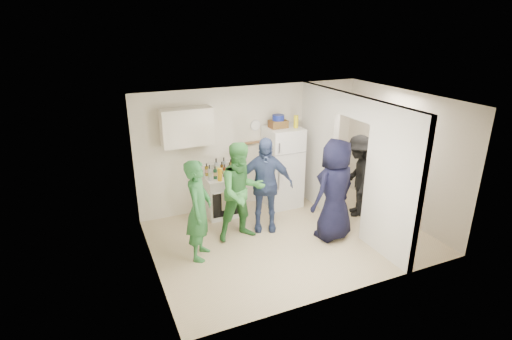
{
  "coord_description": "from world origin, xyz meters",
  "views": [
    {
      "loc": [
        -3.11,
        -5.55,
        3.69
      ],
      "look_at": [
        -0.5,
        0.4,
        1.25
      ],
      "focal_mm": 28.0,
      "sensor_mm": 36.0,
      "label": 1
    }
  ],
  "objects": [
    {
      "name": "person_nook",
      "position": [
        1.66,
        0.33,
        0.82
      ],
      "size": [
        1.04,
        1.22,
        1.64
      ],
      "primitive_type": "imported",
      "rotation": [
        0.0,
        0.0,
        -2.06
      ],
      "color": "black",
      "rests_on": "floor"
    },
    {
      "name": "person_green_center",
      "position": [
        -0.78,
        0.37,
        0.89
      ],
      "size": [
        0.88,
        0.69,
        1.78
      ],
      "primitive_type": "imported",
      "rotation": [
        0.0,
        0.0,
        0.02
      ],
      "color": "#3A843B",
      "rests_on": "floor"
    },
    {
      "name": "wall_front",
      "position": [
        0.0,
        -1.7,
        1.25
      ],
      "size": [
        4.8,
        0.0,
        4.8
      ],
      "primitive_type": "plane",
      "rotation": [
        -1.57,
        0.0,
        0.0
      ],
      "color": "silver",
      "rests_on": "floor"
    },
    {
      "name": "upper_cabinet",
      "position": [
        -1.4,
        1.52,
        1.85
      ],
      "size": [
        0.95,
        0.34,
        0.7
      ],
      "primitive_type": "cube",
      "color": "silver",
      "rests_on": "wall_back"
    },
    {
      "name": "bottle_a",
      "position": [
        -1.06,
        1.51,
        0.96
      ],
      "size": [
        0.08,
        0.08,
        0.25
      ],
      "primitive_type": "cylinder",
      "color": "brown",
      "rests_on": "stove"
    },
    {
      "name": "bottle_j",
      "position": [
        -0.49,
        1.28,
        0.97
      ],
      "size": [
        0.07,
        0.07,
        0.26
      ],
      "primitive_type": "cylinder",
      "color": "#1D5627",
      "rests_on": "stove"
    },
    {
      "name": "person_green_left",
      "position": [
        -1.64,
        0.08,
        0.85
      ],
      "size": [
        0.66,
        0.74,
        1.69
      ],
      "primitive_type": "imported",
      "rotation": [
        0.0,
        0.0,
        1.05
      ],
      "color": "#2C6E36",
      "rests_on": "floor"
    },
    {
      "name": "partition_pier_front",
      "position": [
        1.2,
        -1.1,
        1.25
      ],
      "size": [
        0.12,
        1.2,
        2.5
      ],
      "primitive_type": "cube",
      "color": "silver",
      "rests_on": "floor"
    },
    {
      "name": "blue_bowl",
      "position": [
        0.42,
        1.39,
        1.88
      ],
      "size": [
        0.24,
        0.24,
        0.11
      ],
      "primitive_type": "cylinder",
      "color": "navy",
      "rests_on": "wicker_basket"
    },
    {
      "name": "partition_pier_back",
      "position": [
        1.2,
        1.1,
        1.25
      ],
      "size": [
        0.12,
        1.2,
        2.5
      ],
      "primitive_type": "cube",
      "color": "silver",
      "rests_on": "floor"
    },
    {
      "name": "yellow_cup_stack_top",
      "position": [
        0.74,
        1.24,
        1.8
      ],
      "size": [
        0.09,
        0.09,
        0.25
      ],
      "primitive_type": "cylinder",
      "color": "yellow",
      "rests_on": "fridge"
    },
    {
      "name": "stove",
      "position": [
        -0.79,
        1.37,
        0.42
      ],
      "size": [
        0.7,
        0.59,
        0.84
      ],
      "primitive_type": "cube",
      "color": "white",
      "rests_on": "floor"
    },
    {
      "name": "red_cup",
      "position": [
        -0.57,
        1.17,
        0.9
      ],
      "size": [
        0.09,
        0.09,
        0.12
      ],
      "primitive_type": "cylinder",
      "color": "red",
      "rests_on": "stove"
    },
    {
      "name": "person_navy",
      "position": [
        0.71,
        -0.26,
        0.92
      ],
      "size": [
        1.02,
        0.79,
        1.84
      ],
      "primitive_type": "imported",
      "rotation": [
        0.0,
        0.0,
        -2.89
      ],
      "color": "black",
      "rests_on": "floor"
    },
    {
      "name": "wall_back",
      "position": [
        0.0,
        1.7,
        1.25
      ],
      "size": [
        4.8,
        0.0,
        4.8
      ],
      "primitive_type": "plane",
      "rotation": [
        1.57,
        0.0,
        0.0
      ],
      "color": "silver",
      "rests_on": "floor"
    },
    {
      "name": "nook_valance",
      "position": [
        2.34,
        0.2,
        2.0
      ],
      "size": [
        0.04,
        0.82,
        0.18
      ],
      "primitive_type": "cube",
      "color": "white",
      "rests_on": "wall_right"
    },
    {
      "name": "bottle_i",
      "position": [
        -0.76,
        1.49,
        0.96
      ],
      "size": [
        0.06,
        0.06,
        0.25
      ],
      "primitive_type": "cylinder",
      "color": "#4E320D",
      "rests_on": "stove"
    },
    {
      "name": "nook_window",
      "position": [
        2.38,
        0.2,
        1.65
      ],
      "size": [
        0.03,
        0.7,
        0.8
      ],
      "primitive_type": "cube",
      "color": "black",
      "rests_on": "wall_right"
    },
    {
      "name": "fridge",
      "position": [
        0.52,
        1.34,
        0.84
      ],
      "size": [
        0.69,
        0.67,
        1.68
      ],
      "primitive_type": "cube",
      "color": "white",
      "rests_on": "floor"
    },
    {
      "name": "floor",
      "position": [
        0.0,
        0.0,
        0.0
      ],
      "size": [
        4.8,
        4.8,
        0.0
      ],
      "primitive_type": "plane",
      "color": "#C1B388",
      "rests_on": "ground"
    },
    {
      "name": "wall_left",
      "position": [
        -2.4,
        0.0,
        1.25
      ],
      "size": [
        0.0,
        3.4,
        3.4
      ],
      "primitive_type": "plane",
      "rotation": [
        1.57,
        0.0,
        1.57
      ],
      "color": "silver",
      "rests_on": "floor"
    },
    {
      "name": "ceiling",
      "position": [
        0.0,
        0.0,
        2.5
      ],
      "size": [
        4.8,
        4.8,
        0.0
      ],
      "primitive_type": "plane",
      "rotation": [
        3.14,
        0.0,
        0.0
      ],
      "color": "white",
      "rests_on": "wall_back"
    },
    {
      "name": "person_denim",
      "position": [
        -0.28,
        0.52,
        0.89
      ],
      "size": [
        1.13,
        0.8,
        1.78
      ],
      "primitive_type": "imported",
      "rotation": [
        0.0,
        0.0,
        -0.39
      ],
      "color": "#334A70",
      "rests_on": "floor"
    },
    {
      "name": "wall_clock",
      "position": [
        0.05,
        1.68,
        1.7
      ],
      "size": [
        0.22,
        0.02,
        0.22
      ],
      "primitive_type": "cylinder",
      "rotation": [
        1.57,
        0.0,
        0.0
      ],
      "color": "white",
      "rests_on": "wall_back"
    },
    {
      "name": "bottle_g",
      "position": [
        -0.55,
        1.53,
        0.97
      ],
      "size": [
        0.08,
        0.08,
        0.26
      ],
      "primitive_type": "cylinder",
      "color": "#A39635",
      "rests_on": "stove"
    },
    {
      "name": "spice_shelf",
      "position": [
        0.0,
        1.65,
        1.35
      ],
      "size": [
        0.35,
        0.08,
        0.03
      ],
      "primitive_type": "cube",
      "color": "olive",
      "rests_on": "wall_back"
    },
    {
      "name": "bottle_c",
      "position": [
        -0.86,
        1.5,
        1.0
      ],
      "size": [
        0.08,
        0.08,
        0.33
      ],
      "primitive_type": "cylinder",
      "color": "#A5ACB2",
      "rests_on": "stove"
    },
    {
      "name": "bottle_h",
      "position": [
        -1.09,
        1.23,
        1.0
      ],
      "size": [
        0.07,
        0.07,
        0.32
      ],
      "primitive_type": "cylinder",
      "color": "#B8BBC5",
      "rests_on": "stove"
    },
    {
      "name": "yellow_cup_stack_stove",
      "position": [
        -0.91,
        1.15,
        0.96
      ],
      "size": [
        0.09,
        0.09,
        0.25
      ],
      "primitive_type": "cylinder",
      "color": "yellow",
      "rests_on": "stove"
    },
    {
      "name": "bottle_b",
      "position": [
        -0.96,
        1.28,
        0.96
      ],
      "size": [
        0.07,
        0.07,
        0.25
      ],
      "primitive_type": "cylinder",
      "color": "#1D5937",
      "rests_on": "stove"
    },
    {
      "name": "wicker_basket",
      "position": [
        0.42,
        1.39,
        1.75
      ],
      "size": [
        0.35,
        0.25,
        0.15
      ],
      "primitive_type": "cube",
      "color": "brown",
      "rests_on": "fridge"
    },
    {
      "name": "bottle_e",
      "position": [
        -0.68,
        1.57,
        0.99
      ],
      "size": [
        0.07,
        0.07,
        0.3
      ],
      "primitive_type": "cylinder",
      "color": "#98A1A8",
      "rests_on": "stove"
    },
    {
      "name": "nook_window_frame",
      "position": [
        2.36,
        0.2,
        1.65
      ],
      "size": [
        0.04,
        0.76,
        0.86
      ],
      "primitive_type": "cube",
      "color": "white",
      "rests_on": "wall_right"
    },
    {
      "name": "bottle_f",
      "position": [
        -0.63,
        1.38,
        0.97
      ],
      "size": [
        0.06,
        0.06,
        0.25
      ],
      "primitive_type": "cylinder",
      "color": "#153A1D",
      "rests_on": "stove"
    },
    {
      "name": "wall_right",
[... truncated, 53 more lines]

